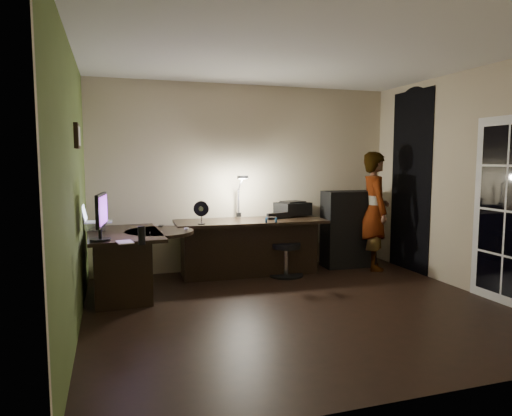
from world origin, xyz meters
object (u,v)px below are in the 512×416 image
object	(u,v)px
office_chair	(286,245)
person	(375,211)
desk_left	(125,264)
desk_right	(250,248)
monitor	(100,223)
cabinet	(348,229)

from	to	relation	value
office_chair	person	size ratio (longest dim) A/B	0.50
desk_left	person	distance (m)	3.61
desk_right	monitor	world-z (taller)	monitor
desk_right	cabinet	bearing A→B (deg)	4.54
cabinet	desk_left	bearing A→B (deg)	-168.01
cabinet	person	distance (m)	0.48
cabinet	desk_right	bearing A→B (deg)	-175.35
office_chair	person	xyz separation A→B (m)	(1.40, 0.01, 0.43)
monitor	office_chair	world-z (taller)	monitor
desk_left	cabinet	distance (m)	3.33
desk_right	office_chair	world-z (taller)	office_chair
desk_right	person	world-z (taller)	person
cabinet	monitor	bearing A→B (deg)	-160.80
cabinet	office_chair	bearing A→B (deg)	-164.63
desk_right	person	size ratio (longest dim) A/B	1.20
office_chair	monitor	bearing A→B (deg)	-177.04
desk_right	monitor	size ratio (longest dim) A/B	3.86
desk_left	desk_right	distance (m)	1.77
desk_right	cabinet	xyz separation A→B (m)	(1.57, 0.06, 0.18)
desk_left	monitor	world-z (taller)	monitor
person	office_chair	bearing A→B (deg)	104.61
cabinet	monitor	size ratio (longest dim) A/B	2.12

